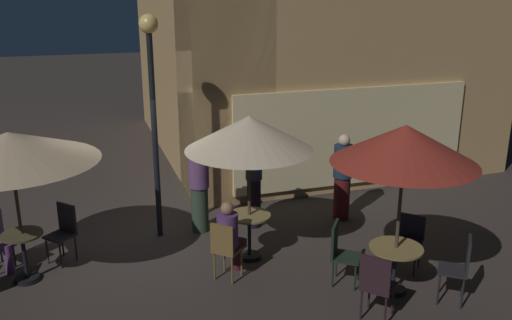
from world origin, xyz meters
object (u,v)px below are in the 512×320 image
Objects in this scene: street_lamp_near_corner at (152,86)px; cafe_chair_0 at (225,246)px; cafe_table_2 at (24,249)px; patio_umbrella_0 at (249,134)px; patio_umbrella_2 at (10,148)px; cafe_chair_2 at (377,282)px; cafe_table_1 at (395,258)px; cafe_chair_3 at (460,264)px; cafe_chair_1 at (340,249)px; cafe_chair_4 at (409,236)px; patron_seated_0 at (229,235)px; patron_standing_2 at (254,183)px; patron_standing_3 at (199,187)px; patron_standing_4 at (343,177)px; cafe_chair_5 at (64,228)px; patio_umbrella_1 at (405,145)px.

street_lamp_near_corner reaches higher than cafe_chair_0.
patio_umbrella_0 reaches higher than cafe_table_2.
patio_umbrella_2 reaches higher than cafe_chair_0.
cafe_chair_2 is (2.33, -3.59, -2.15)m from street_lamp_near_corner.
cafe_chair_0 is 2.33m from cafe_chair_2.
cafe_table_1 is at bearing -45.22° from street_lamp_near_corner.
cafe_chair_3 is at bearing -23.67° from cafe_table_2.
cafe_chair_4 is at bearing 41.25° from cafe_chair_1.
cafe_table_2 is 3.11m from patron_seated_0.
cafe_chair_3 is at bearing -1.56° from cafe_chair_1.
cafe_chair_3 is 1.15m from cafe_chair_4.
cafe_chair_2 is 1.14× the size of cafe_chair_4.
patron_standing_3 is at bearing 47.74° from patron_standing_2.
patron_seated_0 is at bearing 88.72° from cafe_chair_2.
patron_standing_4 is at bearing 28.85° from cafe_chair_2.
cafe_chair_2 is 0.98× the size of cafe_chair_3.
patron_standing_4 is at bearing -15.60° from cafe_chair_0.
cafe_table_2 is at bearing -163.53° from cafe_chair_1.
patron_seated_0 is 3.06m from patron_standing_4.
patron_standing_4 is at bearing 98.28° from cafe_chair_1.
cafe_table_1 is 0.91× the size of cafe_chair_4.
cafe_table_1 is 0.62× the size of patron_seated_0.
cafe_chair_0 is 0.97× the size of cafe_chair_2.
cafe_table_1 is 3.13m from patron_standing_2.
patron_seated_0 is 1.92m from patron_standing_2.
cafe_table_2 is 0.32× the size of patio_umbrella_0.
patron_standing_4 is at bearing 6.76° from patio_umbrella_2.
patron_standing_3 is at bearing 149.11° from cafe_chair_5.
patio_umbrella_2 is at bearing 118.51° from patron_seated_0.
street_lamp_near_corner is at bearing 67.99° from patron_seated_0.
patio_umbrella_0 reaches higher than cafe_chair_0.
street_lamp_near_corner reaches higher than cafe_chair_3.
cafe_chair_1 reaches higher than cafe_table_1.
patio_umbrella_2 is at bearing -163.53° from cafe_chair_1.
cafe_chair_2 reaches higher than cafe_chair_4.
patio_umbrella_2 is 3.33m from patron_standing_3.
cafe_chair_5 is (-4.59, 2.53, 0.04)m from cafe_table_1.
cafe_table_1 is 1.71m from patio_umbrella_1.
cafe_chair_1 is at bearing 158.52° from patron_standing_2.
patio_umbrella_2 is 4.20m from patron_standing_2.
cafe_chair_1 is at bearing -47.50° from street_lamp_near_corner.
patio_umbrella_1 reaches higher than cafe_chair_1.
patio_umbrella_2 is at bearing 66.79° from patron_standing_2.
cafe_chair_1 reaches higher than cafe_chair_4.
patron_standing_4 is at bearing 47.46° from patron_standing_3.
cafe_chair_5 is at bearing -152.01° from patron_standing_4.
cafe_chair_4 is 2.94m from patron_standing_2.
patio_umbrella_0 is at bearing -5.76° from patio_umbrella_2.
cafe_chair_4 is at bearing -24.83° from patio_umbrella_0.
cafe_chair_3 reaches higher than cafe_table_1.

